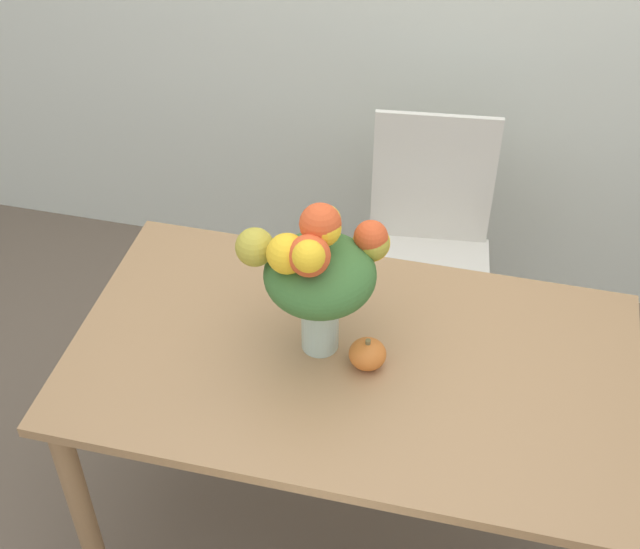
# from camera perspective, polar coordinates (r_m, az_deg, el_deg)

# --- Properties ---
(ground_plane) EXTENTS (12.00, 12.00, 0.00)m
(ground_plane) POSITION_cam_1_polar(r_m,az_deg,el_deg) (2.84, 1.64, -15.93)
(ground_plane) COLOR brown
(dining_table) EXTENTS (1.41, 0.80, 0.76)m
(dining_table) POSITION_cam_1_polar(r_m,az_deg,el_deg) (2.31, 1.95, -7.10)
(dining_table) COLOR #9E754C
(dining_table) RESTS_ON ground_plane
(flower_vase) EXTENTS (0.34, 0.28, 0.44)m
(flower_vase) POSITION_cam_1_polar(r_m,az_deg,el_deg) (2.09, 0.03, 0.32)
(flower_vase) COLOR #B2CCBC
(flower_vase) RESTS_ON dining_table
(pumpkin) EXTENTS (0.09, 0.09, 0.08)m
(pumpkin) POSITION_cam_1_polar(r_m,az_deg,el_deg) (2.19, 3.06, -5.10)
(pumpkin) COLOR orange
(pumpkin) RESTS_ON dining_table
(dining_chair_near_window) EXTENTS (0.46, 0.46, 0.94)m
(dining_chair_near_window) POSITION_cam_1_polar(r_m,az_deg,el_deg) (2.98, 6.85, 1.36)
(dining_chair_near_window) COLOR silver
(dining_chair_near_window) RESTS_ON ground_plane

